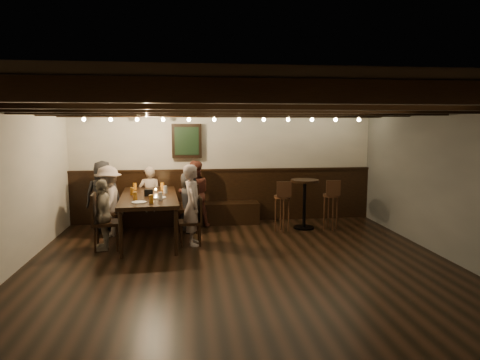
{
  "coord_description": "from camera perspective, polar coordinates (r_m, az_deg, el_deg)",
  "views": [
    {
      "loc": [
        -0.77,
        -5.69,
        2.1
      ],
      "look_at": [
        0.08,
        1.3,
        1.18
      ],
      "focal_mm": 32.0,
      "sensor_mm": 36.0,
      "label": 1
    }
  ],
  "objects": [
    {
      "name": "chair_right_near",
      "position": [
        8.44,
        -6.99,
        -4.95
      ],
      "size": [
        0.47,
        0.47,
        0.96
      ],
      "rotation": [
        0.0,
        0.0,
        1.64
      ],
      "color": "black",
      "rests_on": "floor"
    },
    {
      "name": "pint_a",
      "position": [
        8.57,
        -13.86,
        -0.85
      ],
      "size": [
        0.07,
        0.07,
        0.14
      ],
      "primitive_type": "cylinder",
      "color": "#BF7219",
      "rests_on": "dining_table"
    },
    {
      "name": "chair_left_far",
      "position": [
        7.59,
        -17.47,
        -6.66
      ],
      "size": [
        0.47,
        0.47,
        0.96
      ],
      "rotation": [
        0.0,
        0.0,
        -1.5
      ],
      "color": "black",
      "rests_on": "floor"
    },
    {
      "name": "plate_near",
      "position": [
        7.19,
        -13.33,
        -2.9
      ],
      "size": [
        0.24,
        0.24,
        0.01
      ],
      "primitive_type": "cylinder",
      "color": "white",
      "rests_on": "dining_table"
    },
    {
      "name": "person_left_near",
      "position": [
        8.4,
        -17.1,
        -2.7
      ],
      "size": [
        0.56,
        0.9,
        1.34
      ],
      "primitive_type": "imported",
      "rotation": [
        0.0,
        0.0,
        -1.5
      ],
      "color": "gray",
      "rests_on": "floor"
    },
    {
      "name": "bar_stool_left",
      "position": [
        8.42,
        5.64,
        -4.38
      ],
      "size": [
        0.32,
        0.32,
        1.01
      ],
      "rotation": [
        0.0,
        0.0,
        -0.01
      ],
      "color": "#371D11",
      "rests_on": "floor"
    },
    {
      "name": "condiment_caddy",
      "position": [
        7.82,
        -12.07,
        -1.65
      ],
      "size": [
        0.15,
        0.1,
        0.12
      ],
      "primitive_type": "cube",
      "color": "black",
      "rests_on": "dining_table"
    },
    {
      "name": "person_right_near",
      "position": [
        8.38,
        -6.82,
        -2.93
      ],
      "size": [
        0.42,
        0.61,
        1.19
      ],
      "primitive_type": "imported",
      "rotation": [
        0.0,
        0.0,
        1.64
      ],
      "color": "black",
      "rests_on": "floor"
    },
    {
      "name": "pint_g",
      "position": [
        7.08,
        -11.76,
        -2.51
      ],
      "size": [
        0.07,
        0.07,
        0.14
      ],
      "primitive_type": "cylinder",
      "color": "#BF7219",
      "rests_on": "dining_table"
    },
    {
      "name": "pint_c",
      "position": [
        7.98,
        -14.21,
        -1.47
      ],
      "size": [
        0.07,
        0.07,
        0.14
      ],
      "primitive_type": "cylinder",
      "color": "#BF7219",
      "rests_on": "dining_table"
    },
    {
      "name": "person_right_far",
      "position": [
        7.48,
        -6.32,
        -3.33
      ],
      "size": [
        0.37,
        0.54,
        1.41
      ],
      "primitive_type": "imported",
      "rotation": [
        0.0,
        0.0,
        1.64
      ],
      "color": "#A8948E",
      "rests_on": "floor"
    },
    {
      "name": "plate_far",
      "position": [
        7.58,
        -10.72,
        -2.31
      ],
      "size": [
        0.24,
        0.24,
        0.01
      ],
      "primitive_type": "cylinder",
      "color": "white",
      "rests_on": "dining_table"
    },
    {
      "name": "bar_stool_right",
      "position": [
        8.74,
        12.0,
        -4.08
      ],
      "size": [
        0.32,
        0.33,
        1.01
      ],
      "rotation": [
        0.0,
        0.0,
        -0.07
      ],
      "color": "#371D11",
      "rests_on": "floor"
    },
    {
      "name": "chair_right_far",
      "position": [
        7.57,
        -6.51,
        -6.65
      ],
      "size": [
        0.42,
        0.42,
        0.85
      ],
      "rotation": [
        0.0,
        0.0,
        1.64
      ],
      "color": "black",
      "rests_on": "floor"
    },
    {
      "name": "high_top_table",
      "position": [
        8.69,
        8.6,
        -2.19
      ],
      "size": [
        0.56,
        0.56,
        1.0
      ],
      "color": "black",
      "rests_on": "floor"
    },
    {
      "name": "pint_e",
      "position": [
        7.43,
        -13.81,
        -2.1
      ],
      "size": [
        0.07,
        0.07,
        0.14
      ],
      "primitive_type": "cylinder",
      "color": "#BF7219",
      "rests_on": "dining_table"
    },
    {
      "name": "pint_b",
      "position": [
        8.51,
        -10.31,
        -0.81
      ],
      "size": [
        0.07,
        0.07,
        0.14
      ],
      "primitive_type": "cylinder",
      "color": "#BF7219",
      "rests_on": "dining_table"
    },
    {
      "name": "dining_table",
      "position": [
        7.89,
        -12.04,
        -2.51
      ],
      "size": [
        1.15,
        2.26,
        0.82
      ],
      "rotation": [
        0.0,
        0.0,
        0.07
      ],
      "color": "black",
      "rests_on": "floor"
    },
    {
      "name": "person_bench_right",
      "position": [
        8.82,
        -6.08,
        -1.84
      ],
      "size": [
        0.7,
        0.56,
        1.36
      ],
      "primitive_type": "imported",
      "rotation": [
        0.0,
        0.0,
        3.21
      ],
      "color": "brown",
      "rests_on": "floor"
    },
    {
      "name": "chair_left_near",
      "position": [
        8.47,
        -16.79,
        -5.33
      ],
      "size": [
        0.43,
        0.43,
        0.89
      ],
      "rotation": [
        0.0,
        0.0,
        -1.5
      ],
      "color": "black",
      "rests_on": "floor"
    },
    {
      "name": "room",
      "position": [
        7.99,
        -3.37,
        0.06
      ],
      "size": [
        7.0,
        7.0,
        7.0
      ],
      "color": "black",
      "rests_on": "ground"
    },
    {
      "name": "person_bench_centre",
      "position": [
        8.95,
        -11.91,
        -2.19
      ],
      "size": [
        0.48,
        0.33,
        1.25
      ],
      "primitive_type": "imported",
      "rotation": [
        0.0,
        0.0,
        3.21
      ],
      "color": "gray",
      "rests_on": "floor"
    },
    {
      "name": "pint_f",
      "position": [
        7.32,
        -10.56,
        -2.15
      ],
      "size": [
        0.07,
        0.07,
        0.14
      ],
      "primitive_type": "cylinder",
      "color": "silver",
      "rests_on": "dining_table"
    },
    {
      "name": "candle",
      "position": [
        8.17,
        -11.18,
        -1.49
      ],
      "size": [
        0.05,
        0.05,
        0.05
      ],
      "primitive_type": "cylinder",
      "color": "beige",
      "rests_on": "dining_table"
    },
    {
      "name": "person_left_far",
      "position": [
        7.53,
        -17.78,
        -4.42
      ],
      "size": [
        0.34,
        0.72,
        1.19
      ],
      "primitive_type": "imported",
      "rotation": [
        0.0,
        0.0,
        -1.5
      ],
      "color": "gray",
      "rests_on": "floor"
    },
    {
      "name": "pint_d",
      "position": [
        8.07,
        -9.91,
        -1.25
      ],
      "size": [
        0.07,
        0.07,
        0.14
      ],
      "primitive_type": "cylinder",
      "color": "silver",
      "rests_on": "dining_table"
    },
    {
      "name": "person_bench_left",
      "position": [
        8.85,
        -17.78,
        -2.02
      ],
      "size": [
        0.71,
        0.49,
        1.39
      ],
      "primitive_type": "imported",
      "rotation": [
        0.0,
        0.0,
        3.21
      ],
      "color": "#232325",
      "rests_on": "floor"
    }
  ]
}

